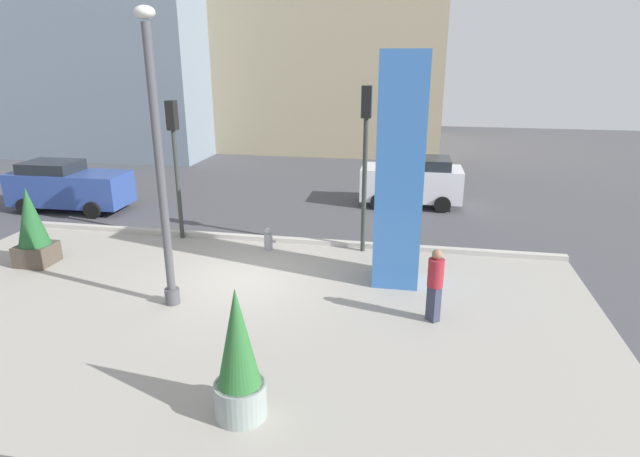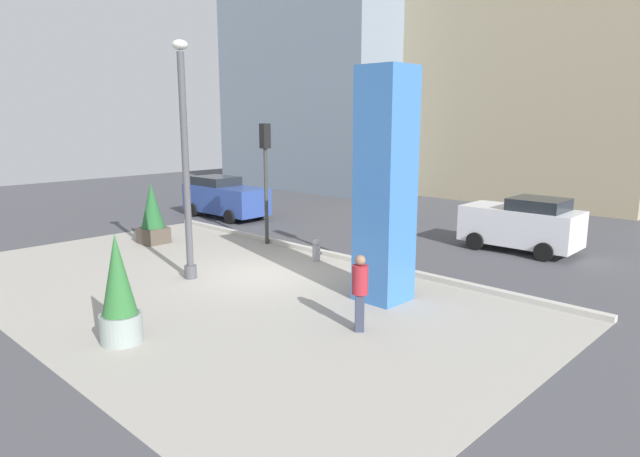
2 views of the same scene
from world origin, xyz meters
The scene contains 13 objects.
ground_plane centered at (0.00, 4.00, 0.00)m, with size 60.00×60.00×0.00m, color #47474C.
plaza_pavement centered at (0.00, -2.00, 0.00)m, with size 18.00×10.00×0.02m, color #9E998E.
curb_strip centered at (0.00, 3.12, 0.08)m, with size 18.00×0.24×0.16m, color #B7B2A8.
lamp_post centered at (-1.30, -1.71, 3.32)m, with size 0.44×0.44×6.81m.
art_pillar_blue centered at (4.02, 0.70, 2.98)m, with size 1.18×1.18×5.97m, color #3870BC.
potted_plant_near_right centered at (-6.32, -0.04, 1.10)m, with size 0.95×0.95×2.30m.
potted_plant_by_pillar centered at (1.73, -5.42, 1.08)m, with size 0.88×0.88×2.38m.
fire_hydrant centered at (-0.01, 2.34, 0.37)m, with size 0.36×0.26×0.75m.
traffic_light_corner centered at (-3.16, 2.90, 3.02)m, with size 0.28×0.42×4.49m.
traffic_light_far_side centered at (2.90, 2.81, 3.34)m, with size 0.28×0.42×5.00m.
car_curb_west centered at (4.29, 8.45, 0.98)m, with size 4.03×2.14×1.96m.
car_far_lane centered at (-8.90, 5.21, 0.97)m, with size 4.57×2.07×1.92m.
pedestrian_by_curb centered at (4.98, -1.41, 0.98)m, with size 0.51×0.51×1.75m.
Camera 1 is at (4.42, -12.50, 5.84)m, focal length 29.39 mm.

